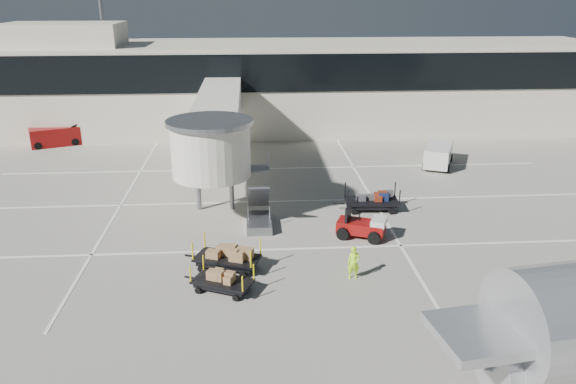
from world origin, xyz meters
name	(u,v)px	position (x,y,z in m)	size (l,w,h in m)	color
ground	(290,267)	(0.00, 0.00, 0.00)	(140.00, 140.00, 0.00)	#B5B0A2
lane_markings	(269,200)	(-0.67, 9.33, 0.01)	(40.00, 30.00, 0.02)	white
terminal	(264,85)	(-0.35, 29.94, 4.11)	(64.00, 12.11, 15.20)	beige
jet_bridge	(217,125)	(-3.97, 12.26, 4.28)	(5.70, 20.40, 6.03)	silver
baggage_tug	(362,226)	(4.17, 3.26, 0.62)	(2.85, 2.42, 1.69)	maroon
suitcase_cart	(370,201)	(5.42, 7.18, 0.55)	(4.01, 1.79, 1.56)	black
box_cart_near	(228,257)	(-3.00, 0.11, 0.60)	(3.81, 2.48, 1.47)	black
box_cart_far	(223,282)	(-3.15, -2.11, 0.48)	(3.24, 2.29, 1.27)	black
ground_worker	(354,263)	(2.86, -1.33, 0.80)	(0.58, 0.38, 1.60)	#AEF71A
minivan	(439,153)	(12.54, 16.02, 0.99)	(3.36, 4.68, 1.65)	silver
belt_loader	(56,136)	(-18.56, 24.01, 0.80)	(4.61, 3.12, 2.09)	maroon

